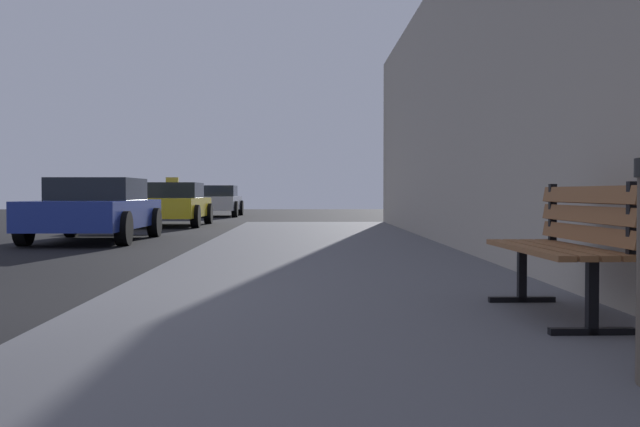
# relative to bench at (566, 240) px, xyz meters

# --- Properties ---
(sidewalk) EXTENTS (4.00, 32.00, 0.15)m
(sidewalk) POSITION_rel_bench_xyz_m (-1.39, 0.86, -0.59)
(sidewalk) COLOR #5B5B60
(sidewalk) RESTS_ON ground_plane
(building_wall) EXTENTS (0.70, 32.00, 4.58)m
(building_wall) POSITION_rel_bench_xyz_m (0.81, 0.86, 1.63)
(building_wall) COLOR #ADA393
(building_wall) RESTS_ON ground_plane
(bench) EXTENTS (0.54, 1.61, 0.89)m
(bench) POSITION_rel_bench_xyz_m (0.00, 0.00, 0.00)
(bench) COLOR brown
(bench) RESTS_ON sidewalk
(car_blue) EXTENTS (2.04, 4.54, 1.27)m
(car_blue) POSITION_rel_bench_xyz_m (-5.98, 10.69, -0.01)
(car_blue) COLOR #233899
(car_blue) RESTS_ON ground_plane
(car_yellow) EXTENTS (2.05, 4.45, 1.43)m
(car_yellow) POSITION_rel_bench_xyz_m (-5.69, 17.94, -0.01)
(car_yellow) COLOR yellow
(car_yellow) RESTS_ON ground_plane
(car_silver) EXTENTS (2.04, 4.23, 1.27)m
(car_silver) POSITION_rel_bench_xyz_m (-5.45, 27.19, -0.01)
(car_silver) COLOR #B7B7BF
(car_silver) RESTS_ON ground_plane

